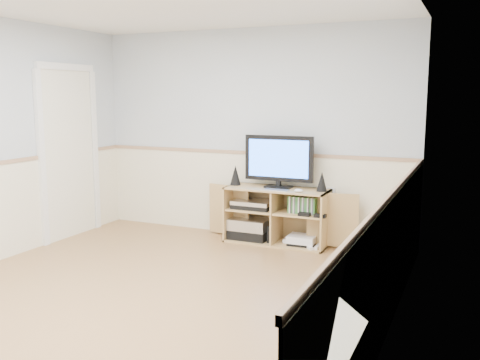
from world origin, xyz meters
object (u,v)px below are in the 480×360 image
Objects in this scene: media_cabinet at (278,214)px; keyboard at (276,190)px; game_consoles at (301,240)px; monitor at (279,160)px.

keyboard reaches higher than media_cabinet.
monitor is at bearing 168.80° from game_consoles.
keyboard reaches higher than game_consoles.
game_consoles is (0.27, 0.13, -0.59)m from keyboard.
keyboard is at bearing -154.39° from game_consoles.
monitor is at bearing 104.53° from keyboard.
monitor is 1.82× the size of game_consoles.
monitor reaches higher than game_consoles.
media_cabinet is at bearing 104.18° from keyboard.
media_cabinet is 2.27× the size of monitor.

